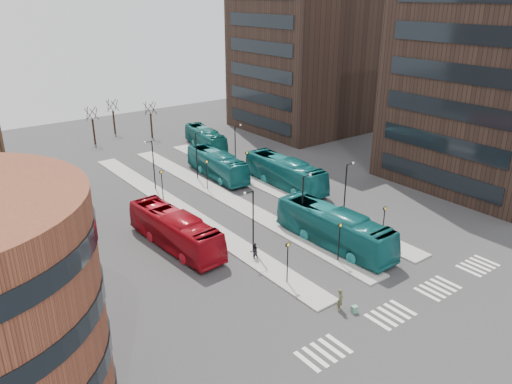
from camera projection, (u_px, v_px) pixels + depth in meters
ground at (445, 337)px, 35.02m from camera, size 160.00×160.00×0.00m
island_left at (184, 211)px, 54.94m from camera, size 2.50×45.00×0.15m
island_mid at (229, 199)px, 58.31m from camera, size 2.50×45.00×0.15m
island_right at (269, 188)px, 61.68m from camera, size 2.50×45.00×0.15m
suitcase at (354, 309)px, 37.57m from camera, size 0.51×0.43×0.56m
red_bus at (175, 230)px, 46.88m from camera, size 3.76×12.64×3.47m
teal_bus_a at (334, 228)px, 47.09m from camera, size 3.46×13.18×3.65m
teal_bus_b at (217, 164)px, 65.04m from camera, size 3.58×12.12×3.33m
teal_bus_c at (285, 173)px, 61.71m from camera, size 3.21×12.91×3.58m
teal_bus_d at (205, 138)px, 77.01m from camera, size 4.44×11.50×3.13m
traveller at (340, 300)px, 37.63m from camera, size 0.80×0.71×1.84m
commuter_a at (254, 251)px, 44.89m from camera, size 0.87×0.72×1.64m
commuter_b at (331, 238)px, 47.26m from camera, size 0.67×1.06×1.67m
commuter_c at (297, 226)px, 49.98m from camera, size 0.81×1.08×1.49m
crosswalk_stripes at (413, 302)px, 38.96m from camera, size 22.35×2.40×0.01m
tower_near at (501, 60)px, 59.24m from camera, size 20.12×20.00×30.00m
tower_far at (307, 40)px, 84.39m from camera, size 20.12×20.00×30.00m
sign_poles at (263, 199)px, 52.04m from camera, size 12.45×22.12×3.65m
lamp_posts at (243, 174)px, 55.89m from camera, size 14.04×20.24×6.12m
bare_trees at (120, 122)px, 81.87m from camera, size 10.97×8.14×5.90m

